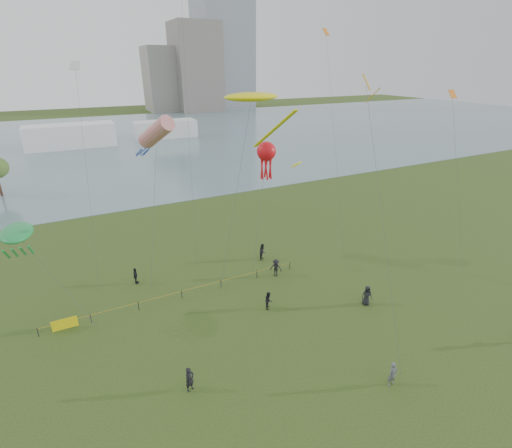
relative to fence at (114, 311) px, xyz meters
name	(u,v)px	position (x,y,z in m)	size (l,w,h in m)	color
ground_plane	(319,377)	(12.07, -13.85, -0.55)	(400.00, 400.00, 0.00)	#253A12
lake	(117,140)	(12.07, 86.15, -0.53)	(400.00, 120.00, 0.08)	slate
building_mid	(196,68)	(58.07, 148.15, 18.45)	(20.00, 20.00, 38.00)	slate
building_low	(164,79)	(44.07, 154.15, 13.45)	(16.00, 18.00, 28.00)	gray
pavilion_left	(71,136)	(0.07, 81.15, 2.45)	(22.00, 8.00, 6.00)	white
pavilion_right	(165,129)	(26.07, 84.15, 1.95)	(18.00, 7.00, 5.00)	silver
fence	(114,311)	(0.00, 0.00, 0.00)	(24.07, 0.07, 1.05)	black
kite_flyer	(393,374)	(16.09, -16.65, 0.39)	(0.69, 0.45, 1.89)	#54575B
spectator_a	(269,300)	(12.74, -5.06, 0.27)	(0.80, 0.63, 1.66)	black
spectator_b	(276,268)	(16.07, -0.52, 0.41)	(1.24, 0.71, 1.92)	black
spectator_c	(136,276)	(2.74, 4.60, 0.31)	(1.01, 0.42, 1.73)	black
spectator_d	(367,295)	(21.02, -8.67, 0.41)	(0.94, 0.61, 1.93)	black
spectator_f	(190,379)	(3.53, -10.82, 0.38)	(0.68, 0.45, 1.88)	black
spectator_g	(263,252)	(16.56, 3.35, 0.39)	(0.92, 0.71, 1.88)	black
kite_stingray	(252,98)	(14.82, 2.43, 17.08)	(7.54, 10.12, 18.11)	#3F3F42
kite_windsock	(156,132)	(7.24, 9.01, 13.54)	(5.25, 8.75, 15.97)	#3F3F42
kite_creature	(17,233)	(-5.84, 2.76, 7.62)	(5.83, 6.75, 8.62)	#3F3F42
kite_octopus	(266,152)	(17.02, 3.58, 11.61)	(4.48, 4.57, 13.27)	#3F3F42
kite_delta	(369,96)	(21.78, -5.14, 17.49)	(5.39, 12.66, 19.76)	#3F3F42
small_kites	(264,31)	(17.81, 5.85, 22.80)	(33.21, 15.75, 14.57)	white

